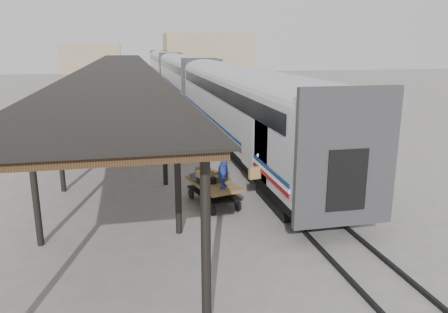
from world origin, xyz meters
TOP-DOWN VIEW (x-y plane):
  - ground at (0.00, 0.00)m, footprint 160.00×160.00m
  - train at (3.19, 33.79)m, footprint 3.45×76.01m
  - canopy at (-3.40, 24.00)m, footprint 4.90×64.30m
  - rails at (3.20, 34.00)m, footprint 1.54×150.00m
  - building_far at (14.00, 78.00)m, footprint 18.00×10.00m
  - building_left at (-10.00, 82.00)m, footprint 12.00×8.00m
  - baggage_cart at (0.19, 0.23)m, footprint 1.83×2.64m
  - suitcase_stack at (0.01, 0.53)m, footprint 1.38×1.30m
  - luggage_tug at (-1.06, 15.71)m, footprint 1.25×1.80m
  - porter at (0.44, -0.42)m, footprint 0.63×0.75m
  - pedestrian at (-2.73, 10.50)m, footprint 0.96×0.53m

SIDE VIEW (x-z plane):
  - ground at x=0.00m, z-range 0.00..0.00m
  - rails at x=3.20m, z-range 0.00..0.12m
  - baggage_cart at x=0.19m, z-range 0.22..1.08m
  - luggage_tug at x=-1.06m, z-range -0.06..1.41m
  - pedestrian at x=-2.73m, z-range 0.00..1.54m
  - suitcase_stack at x=0.01m, z-range 0.81..1.27m
  - porter at x=0.44m, z-range 0.86..2.61m
  - train at x=3.19m, z-range 0.69..4.70m
  - building_left at x=-10.00m, z-range 0.00..6.00m
  - building_far at x=14.00m, z-range 0.00..8.00m
  - canopy at x=-3.40m, z-range 1.93..6.08m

